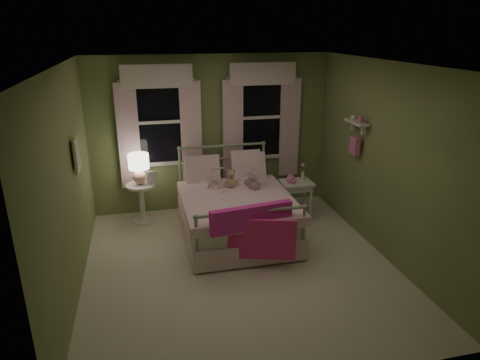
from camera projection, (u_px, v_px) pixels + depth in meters
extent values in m
plane|color=silver|center=(240.00, 266.00, 5.69)|extent=(4.20, 4.20, 0.00)
plane|color=white|center=(240.00, 64.00, 4.81)|extent=(4.20, 4.20, 0.00)
plane|color=#869559|center=(212.00, 134.00, 7.18)|extent=(4.00, 0.00, 4.00)
plane|color=#869559|center=(301.00, 258.00, 3.33)|extent=(4.00, 0.00, 4.00)
plane|color=#869559|center=(68.00, 186.00, 4.83)|extent=(0.00, 4.20, 4.20)
plane|color=#869559|center=(386.00, 162.00, 5.68)|extent=(0.00, 4.20, 4.20)
cube|color=white|center=(235.00, 209.00, 6.40)|extent=(1.44, 1.94, 0.26)
cube|color=white|center=(235.00, 224.00, 6.48)|extent=(1.54, 2.02, 0.30)
cube|color=white|center=(237.00, 202.00, 6.20)|extent=(1.58, 1.75, 0.14)
cylinder|color=#9EB793|center=(190.00, 221.00, 6.29)|extent=(0.04, 1.90, 0.04)
cylinder|color=#9EB793|center=(279.00, 212.00, 6.59)|extent=(0.04, 1.90, 0.04)
cylinder|color=#9EB793|center=(181.00, 182.00, 7.09)|extent=(0.04, 0.04, 1.15)
cylinder|color=#9EB793|center=(263.00, 175.00, 7.39)|extent=(0.04, 0.04, 1.15)
sphere|color=#9EB793|center=(179.00, 148.00, 6.89)|extent=(0.07, 0.07, 0.07)
sphere|color=#9EB793|center=(264.00, 143.00, 7.20)|extent=(0.07, 0.07, 0.07)
cylinder|color=#9EB793|center=(222.00, 146.00, 7.04)|extent=(1.42, 0.04, 0.04)
cylinder|color=#9EB793|center=(222.00, 158.00, 7.12)|extent=(1.38, 0.03, 0.03)
cylinder|color=#9EB793|center=(197.00, 246.00, 5.37)|extent=(0.04, 0.04, 0.80)
cylinder|color=#9EB793|center=(303.00, 234.00, 5.67)|extent=(0.04, 0.04, 0.80)
sphere|color=#9EB793|center=(196.00, 217.00, 5.23)|extent=(0.07, 0.07, 0.07)
sphere|color=#9EB793|center=(305.00, 207.00, 5.54)|extent=(0.07, 0.07, 0.07)
cylinder|color=#9EB793|center=(252.00, 212.00, 5.38)|extent=(1.42, 0.04, 0.04)
cube|color=white|center=(202.00, 173.00, 6.83)|extent=(0.55, 0.32, 0.57)
cube|color=white|center=(248.00, 169.00, 7.00)|extent=(0.55, 0.32, 0.57)
cube|color=white|center=(246.00, 165.00, 6.96)|extent=(0.48, 0.30, 0.51)
cube|color=#E32CA1|center=(252.00, 218.00, 5.41)|extent=(1.10, 0.26, 0.32)
cube|color=#EF2E86|center=(253.00, 239.00, 5.44)|extent=(1.07, 0.34, 0.55)
imported|color=#F7D1DD|center=(211.00, 168.00, 6.57)|extent=(0.32, 0.25, 0.77)
imported|color=#F7D1DD|center=(246.00, 164.00, 6.69)|extent=(0.42, 0.34, 0.80)
imported|color=beige|center=(214.00, 172.00, 6.34)|extent=(0.22, 0.16, 0.26)
imported|color=beige|center=(250.00, 172.00, 6.48)|extent=(0.21, 0.13, 0.26)
sphere|color=tan|center=(231.00, 182.00, 6.57)|extent=(0.16, 0.16, 0.16)
sphere|color=tan|center=(231.00, 174.00, 6.50)|extent=(0.11, 0.11, 0.11)
sphere|color=tan|center=(228.00, 171.00, 6.47)|extent=(0.04, 0.04, 0.04)
sphere|color=tan|center=(234.00, 170.00, 6.49)|extent=(0.04, 0.04, 0.04)
sphere|color=tan|center=(226.00, 182.00, 6.51)|extent=(0.06, 0.06, 0.06)
sphere|color=tan|center=(236.00, 181.00, 6.55)|extent=(0.06, 0.06, 0.06)
sphere|color=#8C6B51|center=(232.00, 175.00, 6.45)|extent=(0.04, 0.04, 0.04)
cylinder|color=white|center=(141.00, 185.00, 6.77)|extent=(0.46, 0.46, 0.04)
cylinder|color=white|center=(142.00, 204.00, 6.87)|extent=(0.08, 0.08, 0.60)
cylinder|color=white|center=(144.00, 221.00, 6.97)|extent=(0.34, 0.34, 0.03)
sphere|color=#F4A990|center=(140.00, 177.00, 6.72)|extent=(0.21, 0.21, 0.21)
cylinder|color=pink|center=(139.00, 170.00, 6.68)|extent=(0.03, 0.03, 0.13)
cylinder|color=#FFEAC6|center=(139.00, 161.00, 6.63)|extent=(0.32, 0.32, 0.24)
imported|color=beige|center=(147.00, 185.00, 6.70)|extent=(0.18, 0.24, 0.02)
cube|color=white|center=(296.00, 183.00, 6.88)|extent=(0.50, 0.40, 0.04)
cube|color=white|center=(296.00, 187.00, 6.90)|extent=(0.44, 0.34, 0.08)
cylinder|color=white|center=(287.00, 206.00, 6.81)|extent=(0.04, 0.04, 0.60)
cylinder|color=white|center=(310.00, 204.00, 6.89)|extent=(0.04, 0.04, 0.60)
cylinder|color=white|center=(281.00, 199.00, 7.08)|extent=(0.04, 0.04, 0.60)
cylinder|color=white|center=(304.00, 197.00, 7.17)|extent=(0.04, 0.04, 0.60)
sphere|color=pink|center=(291.00, 179.00, 6.83)|extent=(0.14, 0.14, 0.14)
cube|color=pink|center=(293.00, 182.00, 6.76)|extent=(0.11, 0.06, 0.04)
cylinder|color=white|center=(303.00, 176.00, 6.92)|extent=(0.05, 0.05, 0.14)
cylinder|color=#4C7F3F|center=(303.00, 170.00, 6.88)|extent=(0.01, 0.01, 0.12)
sphere|color=pink|center=(303.00, 165.00, 6.86)|extent=(0.06, 0.06, 0.06)
cube|color=black|center=(159.00, 122.00, 6.90)|extent=(0.76, 0.02, 1.35)
cube|color=white|center=(157.00, 78.00, 6.64)|extent=(0.84, 0.05, 0.06)
cube|color=white|center=(162.00, 164.00, 7.12)|extent=(0.84, 0.05, 0.06)
cube|color=white|center=(134.00, 123.00, 6.79)|extent=(0.06, 0.05, 1.40)
cube|color=white|center=(184.00, 121.00, 6.96)|extent=(0.06, 0.05, 1.40)
cube|color=white|center=(159.00, 122.00, 6.88)|extent=(0.76, 0.04, 0.05)
cube|color=white|center=(129.00, 137.00, 6.80)|extent=(0.34, 0.06, 1.70)
cube|color=white|center=(191.00, 133.00, 7.01)|extent=(0.34, 0.06, 1.70)
cube|color=white|center=(157.00, 76.00, 6.57)|extent=(1.10, 0.08, 0.36)
cylinder|color=white|center=(157.00, 80.00, 6.63)|extent=(1.20, 0.03, 0.03)
cube|color=black|center=(261.00, 117.00, 7.26)|extent=(0.76, 0.02, 1.35)
cube|color=white|center=(262.00, 75.00, 7.01)|extent=(0.84, 0.05, 0.06)
cube|color=white|center=(260.00, 157.00, 7.48)|extent=(0.84, 0.05, 0.06)
cube|color=white|center=(238.00, 119.00, 7.16)|extent=(0.06, 0.05, 1.40)
cube|color=white|center=(284.00, 116.00, 7.33)|extent=(0.06, 0.05, 1.40)
cube|color=white|center=(261.00, 117.00, 7.24)|extent=(0.76, 0.04, 0.05)
cube|color=silver|center=(233.00, 131.00, 7.16)|extent=(0.34, 0.06, 1.70)
cube|color=silver|center=(289.00, 128.00, 7.38)|extent=(0.34, 0.06, 1.70)
cube|color=white|center=(263.00, 74.00, 6.94)|extent=(1.10, 0.08, 0.36)
cylinder|color=white|center=(262.00, 77.00, 6.99)|extent=(1.20, 0.03, 0.03)
cube|color=white|center=(356.00, 122.00, 6.16)|extent=(0.15, 0.50, 0.03)
cube|color=white|center=(363.00, 130.00, 6.06)|extent=(0.06, 0.03, 0.14)
cube|color=white|center=(353.00, 125.00, 6.34)|extent=(0.06, 0.03, 0.14)
cylinder|color=pink|center=(360.00, 119.00, 6.05)|extent=(0.06, 0.06, 0.10)
sphere|color=white|center=(353.00, 118.00, 6.24)|extent=(0.08, 0.08, 0.08)
cube|color=pink|center=(355.00, 146.00, 6.28)|extent=(0.08, 0.18, 0.26)
cube|color=beige|center=(77.00, 154.00, 5.32)|extent=(0.03, 0.32, 0.42)
cube|color=silver|center=(78.00, 154.00, 5.32)|extent=(0.01, 0.25, 0.34)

